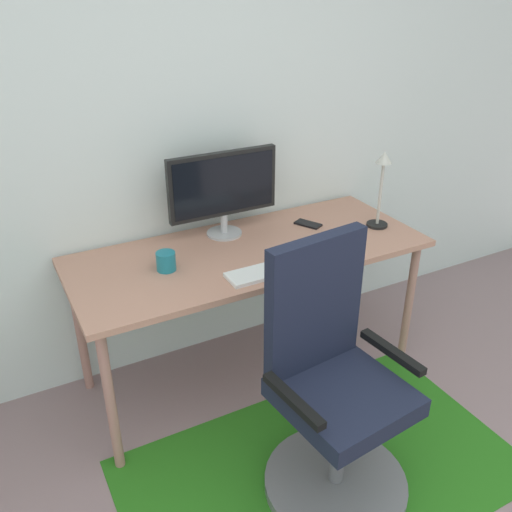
# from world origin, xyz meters

# --- Properties ---
(wall_back) EXTENTS (6.00, 0.10, 2.60)m
(wall_back) POSITION_xyz_m (0.00, 2.20, 1.30)
(wall_back) COLOR silver
(wall_back) RESTS_ON ground
(area_rug) EXTENTS (1.70, 1.01, 0.01)m
(area_rug) POSITION_xyz_m (0.14, 1.03, 0.00)
(area_rug) COLOR #266E1A
(area_rug) RESTS_ON ground
(desk) EXTENTS (1.74, 0.71, 0.75)m
(desk) POSITION_xyz_m (0.18, 1.78, 0.69)
(desk) COLOR tan
(desk) RESTS_ON ground
(monitor) EXTENTS (0.57, 0.18, 0.43)m
(monitor) POSITION_xyz_m (0.14, 1.99, 1.01)
(monitor) COLOR #B2B2B7
(monitor) RESTS_ON desk
(keyboard) EXTENTS (0.43, 0.13, 0.02)m
(keyboard) POSITION_xyz_m (0.16, 1.53, 0.76)
(keyboard) COLOR white
(keyboard) RESTS_ON desk
(computer_mouse) EXTENTS (0.06, 0.10, 0.03)m
(computer_mouse) POSITION_xyz_m (0.49, 1.51, 0.77)
(computer_mouse) COLOR white
(computer_mouse) RESTS_ON desk
(coffee_cup) EXTENTS (0.09, 0.09, 0.09)m
(coffee_cup) POSITION_xyz_m (-0.25, 1.77, 0.80)
(coffee_cup) COLOR #1C7285
(coffee_cup) RESTS_ON desk
(cell_phone) EXTENTS (0.12, 0.16, 0.01)m
(cell_phone) POSITION_xyz_m (0.58, 1.89, 0.76)
(cell_phone) COLOR black
(cell_phone) RESTS_ON desk
(desk_lamp) EXTENTS (0.11, 0.11, 0.41)m
(desk_lamp) POSITION_xyz_m (0.90, 1.70, 1.01)
(desk_lamp) COLOR black
(desk_lamp) RESTS_ON desk
(office_chair) EXTENTS (0.60, 0.60, 1.10)m
(office_chair) POSITION_xyz_m (0.14, 0.99, 0.42)
(office_chair) COLOR slate
(office_chair) RESTS_ON ground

